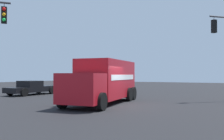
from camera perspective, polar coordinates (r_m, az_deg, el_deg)
The scene contains 3 objects.
ground_plane at distance 15.72m, azimuth 2.17°, elevation -8.30°, with size 100.00×100.00×0.00m, color black.
delivery_truck at distance 16.79m, azimuth -1.92°, elevation -2.58°, with size 3.70×8.07×2.97m.
pickup_black at distance 25.24m, azimuth -18.31°, elevation -3.88°, with size 2.45×5.29×1.38m.
Camera 1 is at (-6.90, 13.99, 1.96)m, focal length 39.06 mm.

